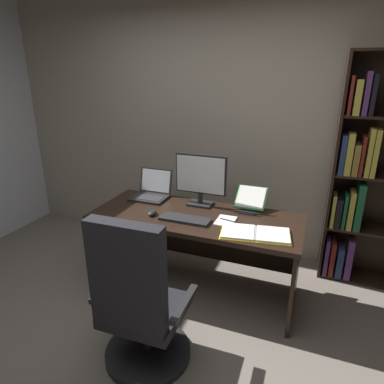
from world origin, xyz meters
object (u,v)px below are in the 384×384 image
at_px(pen, 228,220).
at_px(computer_mouse, 152,213).
at_px(laptop, 151,192).
at_px(desk, 199,232).
at_px(office_chair, 138,308).
at_px(notepad, 226,221).
at_px(keyboard, 185,219).
at_px(monitor, 201,180).
at_px(open_binder, 255,233).
at_px(bookshelf, 368,180).
at_px(reading_stand_with_book, 250,200).

bearing_deg(pen, computer_mouse, -170.82).
bearing_deg(laptop, computer_mouse, -61.32).
height_order(desk, computer_mouse, computer_mouse).
bearing_deg(office_chair, notepad, 69.95).
bearing_deg(pen, notepad, 180.00).
bearing_deg(pen, desk, 158.71).
bearing_deg(laptop, keyboard, -36.98).
bearing_deg(computer_mouse, keyboard, 0.00).
bearing_deg(notepad, office_chair, -108.87).
bearing_deg(notepad, monitor, 139.10).
bearing_deg(desk, open_binder, -26.05).
height_order(laptop, open_binder, laptop).
height_order(computer_mouse, open_binder, computer_mouse).
distance_m(office_chair, keyboard, 0.85).
relative_size(monitor, keyboard, 1.13).
distance_m(desk, bookshelf, 1.56).
distance_m(computer_mouse, reading_stand_with_book, 0.87).
bearing_deg(laptop, notepad, -18.80).
relative_size(bookshelf, reading_stand_with_book, 7.53).
bearing_deg(notepad, reading_stand_with_book, 68.78).
bearing_deg(reading_stand_with_book, open_binder, -73.58).
bearing_deg(office_chair, laptop, 112.23).
bearing_deg(keyboard, office_chair, -89.61).
distance_m(laptop, pen, 0.89).
distance_m(open_binder, notepad, 0.31).
relative_size(desk, reading_stand_with_book, 6.49).
bearing_deg(open_binder, notepad, 141.74).
bearing_deg(bookshelf, reading_stand_with_book, -155.26).
bearing_deg(pen, keyboard, -163.00).
distance_m(open_binder, pen, 0.30).
distance_m(monitor, reading_stand_with_book, 0.48).
xyz_separation_m(bookshelf, open_binder, (-0.80, -0.92, -0.24)).
relative_size(notepad, pen, 1.50).
bearing_deg(computer_mouse, open_binder, -3.21).
height_order(keyboard, computer_mouse, computer_mouse).
bearing_deg(office_chair, reading_stand_with_book, 69.31).
distance_m(desk, reading_stand_with_book, 0.54).
height_order(desk, keyboard, keyboard).
xyz_separation_m(reading_stand_with_book, pen, (-0.11, -0.34, -0.07)).
height_order(desk, open_binder, open_binder).
height_order(office_chair, keyboard, office_chair).
height_order(bookshelf, notepad, bookshelf).
xyz_separation_m(keyboard, reading_stand_with_book, (0.45, 0.44, 0.07)).
distance_m(bookshelf, notepad, 1.35).
distance_m(office_chair, notepad, 1.00).
xyz_separation_m(computer_mouse, open_binder, (0.89, -0.05, -0.01)).
distance_m(keyboard, computer_mouse, 0.30).
distance_m(keyboard, pen, 0.35).
bearing_deg(keyboard, open_binder, -4.84).
distance_m(monitor, open_binder, 0.76).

